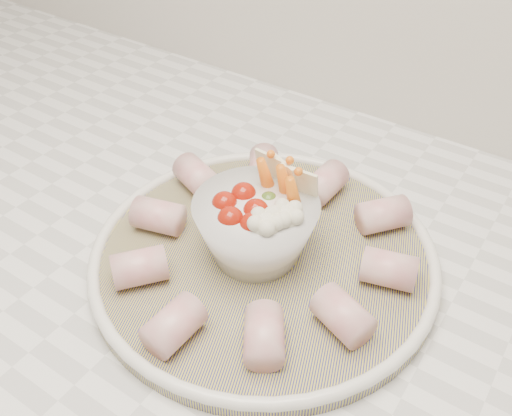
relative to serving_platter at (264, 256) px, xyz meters
The scene contains 3 objects.
serving_platter is the anchor object (origin of this frame).
veggie_bowl 0.04m from the serving_platter, 148.04° to the right, with size 0.12×0.12×0.10m.
cured_meat_rolls 0.02m from the serving_platter, 147.50° to the left, with size 0.29×0.29×0.03m.
Camera 1 is at (0.16, 1.09, 1.33)m, focal length 40.00 mm.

